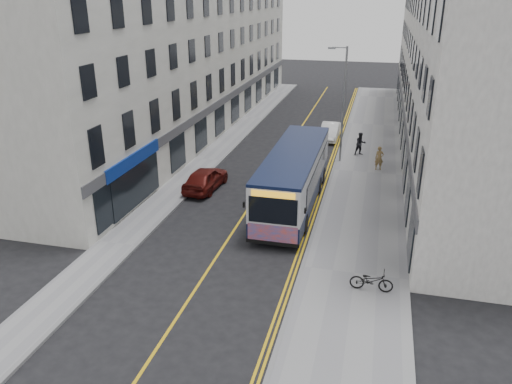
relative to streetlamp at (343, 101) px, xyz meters
The scene contains 17 objects.
ground 15.25m from the streetlamp, 106.58° to the right, with size 140.00×140.00×0.00m, color black.
pavement_east 5.20m from the streetlamp, 43.87° to the right, with size 4.50×64.00×0.12m, color gray.
pavement_west 10.33m from the streetlamp, 167.70° to the right, with size 2.00×64.00×0.12m, color gray.
kerb_east 4.76m from the streetlamp, 94.85° to the right, with size 0.18×64.00×0.13m, color slate.
kerb_west 9.45m from the streetlamp, 166.24° to the right, with size 0.18×64.00×0.13m, color slate.
road_centre_line 6.37m from the streetlamp, 154.37° to the right, with size 0.12×64.00×0.01m, color gold.
road_dbl_yellow_inner 4.85m from the streetlamp, 107.21° to the right, with size 0.10×64.00×0.01m, color gold.
road_dbl_yellow_outer 4.83m from the streetlamp, 101.85° to the right, with size 0.10×64.00×0.01m, color gold.
terrace_east 10.35m from the streetlamp, 43.68° to the left, with size 6.00×46.00×13.00m, color white.
terrace_west 15.06m from the streetlamp, 152.01° to the left, with size 6.00×46.00×13.00m, color silver.
streetlamp is the anchor object (origin of this frame).
city_bus 8.99m from the streetlamp, 102.11° to the right, with size 2.60×11.12×3.23m.
bicycle 17.08m from the streetlamp, 80.36° to the right, with size 0.60×1.72×0.90m, color black.
pedestrian_near 4.61m from the streetlamp, 24.49° to the right, with size 0.58×0.38×1.59m, color olive.
pedestrian_far 4.08m from the streetlamp, 51.83° to the left, with size 0.81×0.63×1.68m, color black.
car_white 7.04m from the streetlamp, 102.38° to the left, with size 1.38×3.97×1.31m, color white.
car_maroon 11.03m from the streetlamp, 135.80° to the right, with size 1.66×4.13×1.41m, color #55120E.
Camera 1 is at (6.63, -20.21, 11.33)m, focal length 35.00 mm.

